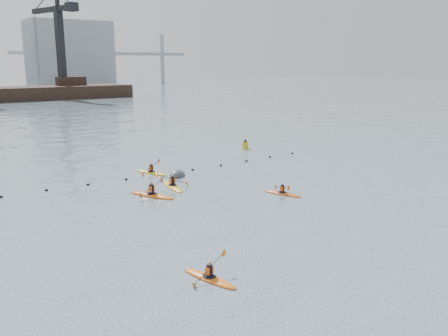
# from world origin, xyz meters

# --- Properties ---
(ground) EXTENTS (400.00, 400.00, 0.00)m
(ground) POSITION_xyz_m (0.00, 0.00, 0.00)
(ground) COLOR #36454E
(ground) RESTS_ON ground
(float_line) EXTENTS (33.24, 0.73, 0.24)m
(float_line) POSITION_xyz_m (-0.50, 22.53, 0.03)
(float_line) COLOR black
(float_line) RESTS_ON ground
(kayaker_0) EXTENTS (2.03, 3.01, 1.17)m
(kayaker_0) POSITION_xyz_m (-6.27, 4.18, 0.09)
(kayaker_0) COLOR #CB5D13
(kayaker_0) RESTS_ON ground
(kayaker_2) EXTENTS (2.33, 3.65, 1.25)m
(kayaker_2) POSITION_xyz_m (-2.47, 17.10, 0.11)
(kayaker_2) COLOR orange
(kayaker_2) RESTS_ON ground
(kayaker_3) EXTENTS (2.46, 3.64, 1.37)m
(kayaker_3) POSITION_xyz_m (-0.15, 18.33, 0.11)
(kayaker_3) COLOR gold
(kayaker_3) RESTS_ON ground
(kayaker_4) EXTENTS (1.92, 2.95, 1.02)m
(kayaker_4) POSITION_xyz_m (5.19, 12.27, 0.09)
(kayaker_4) COLOR #C65112
(kayaker_4) RESTS_ON ground
(kayaker_5) EXTENTS (2.10, 3.20, 1.20)m
(kayaker_5) POSITION_xyz_m (0.59, 23.24, 0.10)
(kayaker_5) COLOR yellow
(kayaker_5) RESTS_ON ground
(mooring_buoy) EXTENTS (2.40, 2.44, 1.43)m
(mooring_buoy) POSITION_xyz_m (2.00, 21.33, 0.00)
(mooring_buoy) COLOR #404346
(mooring_buoy) RESTS_ON ground
(nav_buoy) EXTENTS (0.68, 0.68, 1.23)m
(nav_buoy) POSITION_xyz_m (13.94, 27.76, 0.37)
(nav_buoy) COLOR gold
(nav_buoy) RESTS_ON ground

